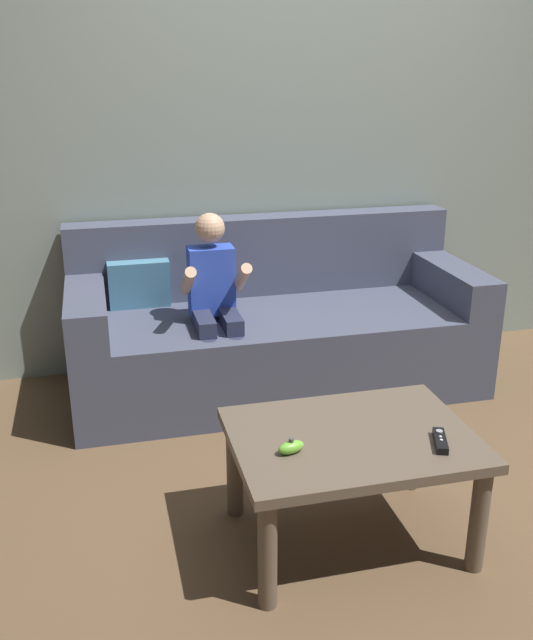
% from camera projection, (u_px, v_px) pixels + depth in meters
% --- Properties ---
extents(ground_plane, '(9.96, 9.96, 0.00)m').
position_uv_depth(ground_plane, '(404.00, 488.00, 2.76)').
color(ground_plane, brown).
extents(wall_back, '(4.98, 0.05, 2.50)m').
position_uv_depth(wall_back, '(303.00, 127.00, 3.65)').
color(wall_back, gray).
rests_on(wall_back, ground).
extents(couch, '(2.01, 0.80, 0.82)m').
position_uv_depth(couch, '(274.00, 330.00, 3.56)').
color(couch, '#474C60').
rests_on(couch, ground).
extents(person_seated_on_couch, '(0.30, 0.37, 0.92)m').
position_uv_depth(person_seated_on_couch, '(215.00, 301.00, 3.25)').
color(person_seated_on_couch, '#282D47').
rests_on(person_seated_on_couch, ground).
extents(coffee_table, '(0.80, 0.59, 0.41)m').
position_uv_depth(coffee_table, '(351.00, 452.00, 2.35)').
color(coffee_table, brown).
rests_on(coffee_table, ground).
extents(game_remote_black_near_edge, '(0.08, 0.14, 0.03)m').
position_uv_depth(game_remote_black_near_edge, '(440.00, 441.00, 2.26)').
color(game_remote_black_near_edge, black).
rests_on(game_remote_black_near_edge, coffee_table).
extents(nunchuk_lime, '(0.10, 0.07, 0.05)m').
position_uv_depth(nunchuk_lime, '(291.00, 447.00, 2.21)').
color(nunchuk_lime, '#72C638').
rests_on(nunchuk_lime, coffee_table).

